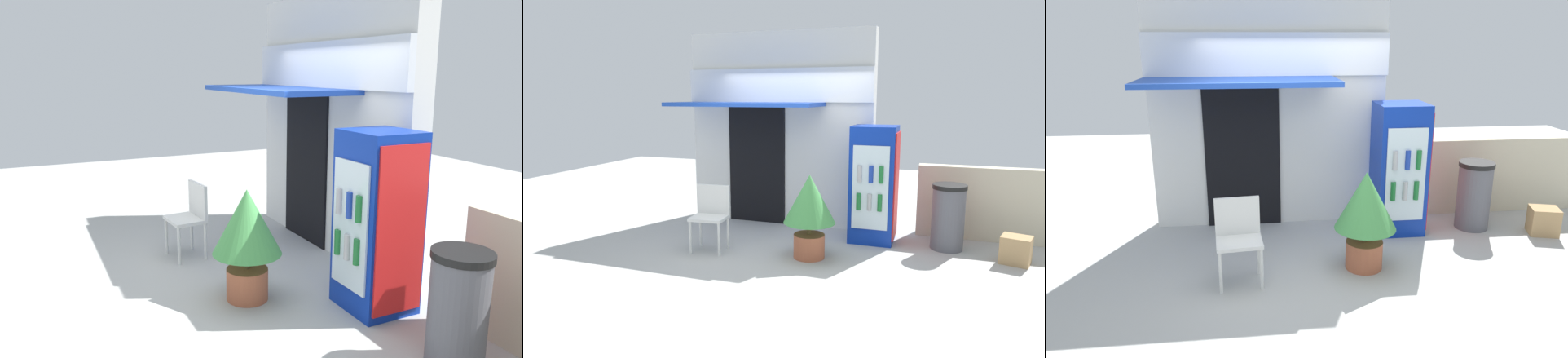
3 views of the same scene
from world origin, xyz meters
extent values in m
plane|color=#B2B2AD|center=(0.00, 0.00, 0.00)|extent=(16.00, 16.00, 0.00)
cube|color=silver|center=(-0.37, 1.52, 1.58)|extent=(3.11, 0.26, 3.15)
cube|color=white|center=(-0.37, 1.34, 2.30)|extent=(3.11, 0.08, 0.53)
cube|color=#1E47B2|center=(-0.74, 0.90, 2.00)|extent=(2.36, 0.97, 0.06)
cube|color=black|center=(-0.74, 1.37, 0.97)|extent=(0.99, 0.03, 1.95)
cube|color=#0C2D9E|center=(1.29, 0.95, 0.85)|extent=(0.63, 0.59, 1.71)
cube|color=silver|center=(1.29, 0.64, 0.85)|extent=(0.51, 0.02, 1.19)
cube|color=red|center=(1.61, 0.95, 0.85)|extent=(0.02, 0.54, 1.54)
cylinder|color=#196B2D|center=(1.13, 0.62, 0.65)|extent=(0.06, 0.06, 0.24)
cylinder|color=#B2B2B7|center=(1.28, 0.62, 0.65)|extent=(0.06, 0.06, 0.24)
cylinder|color=#196B2D|center=(1.43, 0.62, 0.65)|extent=(0.06, 0.06, 0.24)
cylinder|color=#B2B2B7|center=(1.13, 0.62, 1.05)|extent=(0.06, 0.06, 0.24)
cylinder|color=#1938A5|center=(1.29, 0.62, 1.05)|extent=(0.06, 0.06, 0.24)
cylinder|color=#196B2D|center=(1.43, 0.62, 1.05)|extent=(0.06, 0.06, 0.24)
cylinder|color=silver|center=(-0.96, -0.47, 0.23)|extent=(0.04, 0.04, 0.45)
cylinder|color=silver|center=(-0.55, -0.43, 0.23)|extent=(0.04, 0.04, 0.45)
cylinder|color=silver|center=(-0.99, -0.14, 0.23)|extent=(0.04, 0.04, 0.45)
cylinder|color=silver|center=(-0.58, -0.10, 0.23)|extent=(0.04, 0.04, 0.45)
cube|color=silver|center=(-0.77, -0.28, 0.47)|extent=(0.50, 0.43, 0.04)
cube|color=silver|center=(-0.78, -0.11, 0.70)|extent=(0.47, 0.08, 0.41)
cylinder|color=#AD5B3D|center=(0.61, -0.08, 0.16)|extent=(0.42, 0.42, 0.32)
cylinder|color=brown|center=(0.61, -0.08, 0.40)|extent=(0.05, 0.05, 0.16)
cone|color=#47994C|center=(0.61, -0.08, 0.80)|extent=(0.69, 0.69, 0.64)
cylinder|color=#595960|center=(2.34, 0.90, 0.43)|extent=(0.44, 0.44, 0.86)
cylinder|color=black|center=(2.34, 0.90, 0.89)|extent=(0.46, 0.46, 0.06)
cube|color=beige|center=(3.15, 1.55, 0.55)|extent=(2.53, 0.23, 1.10)
cube|color=tan|center=(3.18, 0.58, 0.18)|extent=(0.42, 0.39, 0.36)
camera|label=1|loc=(4.87, -1.97, 2.24)|focal=34.64mm
camera|label=2|loc=(2.25, -5.76, 2.13)|focal=31.83mm
camera|label=3|loc=(-0.58, -4.81, 2.52)|focal=32.46mm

